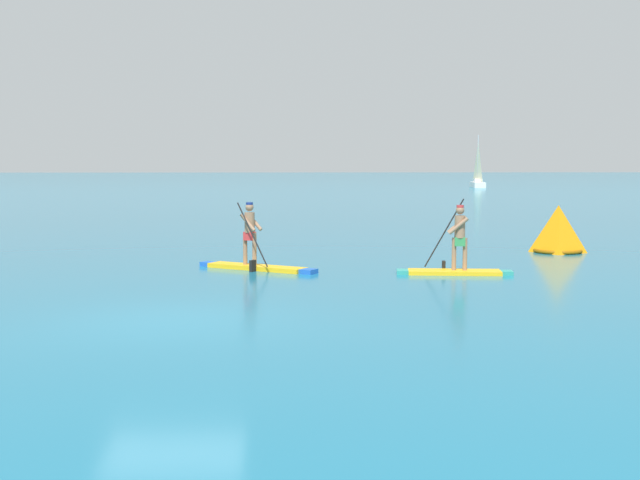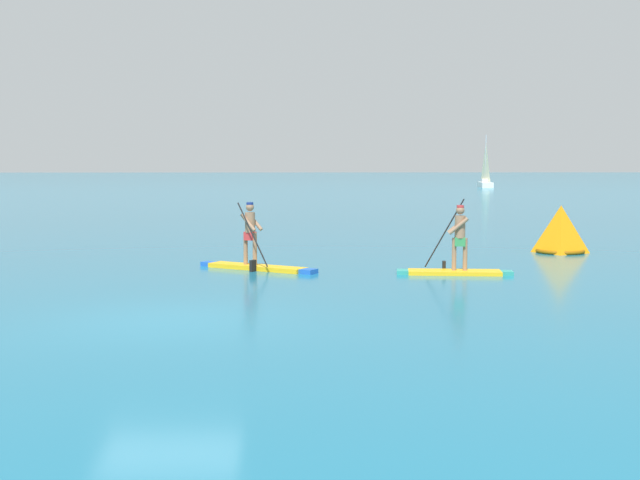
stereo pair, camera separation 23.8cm
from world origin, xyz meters
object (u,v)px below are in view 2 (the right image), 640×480
object	(u,v)px
paddleboarder_mid_center	(255,256)
sailboat_right_horizon	(485,180)
paddleboarder_far_right	(455,259)
race_marker_buoy	(561,231)

from	to	relation	value
paddleboarder_mid_center	sailboat_right_horizon	size ratio (longest dim) A/B	0.54
paddleboarder_mid_center	paddleboarder_far_right	world-z (taller)	paddleboarder_far_right
sailboat_right_horizon	paddleboarder_far_right	bearing A→B (deg)	172.91
paddleboarder_mid_center	paddleboarder_far_right	bearing A→B (deg)	20.58
paddleboarder_mid_center	race_marker_buoy	size ratio (longest dim) A/B	2.00
paddleboarder_mid_center	paddleboarder_far_right	xyz separation A→B (m)	(5.00, -1.10, 0.02)
paddleboarder_far_right	paddleboarder_mid_center	bearing A→B (deg)	-5.87
race_marker_buoy	sailboat_right_horizon	world-z (taller)	sailboat_right_horizon
paddleboarder_far_right	sailboat_right_horizon	xyz separation A→B (m)	(17.48, 73.17, 0.43)
paddleboarder_far_right	race_marker_buoy	size ratio (longest dim) A/B	1.86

